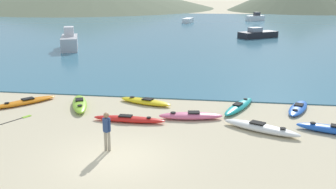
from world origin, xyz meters
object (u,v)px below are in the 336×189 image
moored_boat_0 (255,18)px  moored_boat_1 (188,20)px  moored_boat_2 (258,34)px  loose_paddle (5,123)px  kayak_on_sand_8 (298,108)px  kayak_on_sand_4 (239,106)px  kayak_on_sand_5 (129,119)px  kayak_on_sand_0 (333,129)px  kayak_on_sand_2 (80,104)px  kayak_on_sand_3 (25,102)px  moored_boat_4 (69,42)px  kayak_on_sand_1 (191,116)px  kayak_on_sand_7 (261,128)px  person_near_foreground (107,129)px  kayak_on_sand_6 (145,101)px

moored_boat_0 → moored_boat_1: size_ratio=1.00×
moored_boat_2 → loose_paddle: bearing=-112.6°
kayak_on_sand_8 → moored_boat_2: moored_boat_2 is taller
kayak_on_sand_4 → kayak_on_sand_5: (-5.16, -2.77, -0.02)m
kayak_on_sand_8 → kayak_on_sand_0: bearing=-72.9°
kayak_on_sand_2 → kayak_on_sand_0: bearing=-9.3°
moored_boat_0 → moored_boat_1: moored_boat_0 is taller
kayak_on_sand_3 → kayak_on_sand_4: 11.46m
kayak_on_sand_8 → moored_boat_4: size_ratio=0.61×
kayak_on_sand_1 → moored_boat_4: bearing=125.7°
kayak_on_sand_7 → person_near_foreground: person_near_foreground is taller
kayak_on_sand_5 → person_near_foreground: 3.46m
kayak_on_sand_5 → kayak_on_sand_6: (0.17, 2.98, -0.00)m
moored_boat_2 → loose_paddle: (-13.79, -33.16, -0.49)m
kayak_on_sand_3 → moored_boat_1: 49.32m
kayak_on_sand_6 → person_near_foreground: (-0.19, -6.35, 0.75)m
kayak_on_sand_8 → loose_paddle: size_ratio=1.18×
kayak_on_sand_1 → moored_boat_2: bearing=80.4°
kayak_on_sand_2 → loose_paddle: bearing=-130.5°
kayak_on_sand_1 → person_near_foreground: (-2.84, -4.21, 0.73)m
kayak_on_sand_5 → person_near_foreground: bearing=-90.4°
kayak_on_sand_4 → moored_boat_4: (-16.20, 17.34, 0.67)m
kayak_on_sand_2 → loose_paddle: size_ratio=1.28×
moored_boat_4 → loose_paddle: moored_boat_4 is taller
kayak_on_sand_8 → moored_boat_1: moored_boat_1 is taller
loose_paddle → kayak_on_sand_2: bearing=49.5°
kayak_on_sand_1 → kayak_on_sand_3: kayak_on_sand_1 is taller
kayak_on_sand_1 → kayak_on_sand_4: size_ratio=0.91×
kayak_on_sand_5 → kayak_on_sand_6: 2.98m
kayak_on_sand_2 → kayak_on_sand_6: size_ratio=1.04×
kayak_on_sand_2 → moored_boat_0: bearing=77.1°
kayak_on_sand_3 → kayak_on_sand_4: (11.43, 0.79, 0.03)m
kayak_on_sand_3 → moored_boat_0: 57.09m
kayak_on_sand_4 → kayak_on_sand_5: kayak_on_sand_4 is taller
kayak_on_sand_6 → kayak_on_sand_0: bearing=-19.1°
kayak_on_sand_5 → loose_paddle: bearing=-169.4°
kayak_on_sand_1 → kayak_on_sand_8: (5.34, 2.16, -0.03)m
kayak_on_sand_0 → moored_boat_4: 28.57m
kayak_on_sand_7 → moored_boat_2: 32.54m
kayak_on_sand_8 → moored_boat_1: bearing=102.2°
moored_boat_0 → person_near_foreground: bearing=-98.9°
kayak_on_sand_3 → kayak_on_sand_7: (12.31, -2.35, 0.05)m
kayak_on_sand_2 → moored_boat_4: bearing=113.4°
loose_paddle → moored_boat_4: bearing=104.2°
loose_paddle → kayak_on_sand_0: bearing=3.6°
moored_boat_4 → kayak_on_sand_5: bearing=-61.2°
moored_boat_0 → moored_boat_4: 42.08m
kayak_on_sand_0 → moored_boat_1: bearing=102.5°
moored_boat_0 → kayak_on_sand_7: bearing=-93.4°
kayak_on_sand_5 → moored_boat_2: moored_boat_2 is taller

